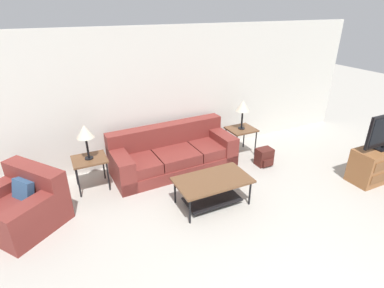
% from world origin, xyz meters
% --- Properties ---
extents(wall_back, '(9.18, 0.06, 2.60)m').
position_xyz_m(wall_back, '(0.00, 4.32, 1.30)').
color(wall_back, silver).
rests_on(wall_back, ground_plane).
extents(couch, '(2.39, 1.03, 0.82)m').
position_xyz_m(couch, '(-0.11, 3.73, 0.29)').
color(couch, maroon).
rests_on(couch, ground_plane).
extents(armchair, '(1.40, 1.43, 0.80)m').
position_xyz_m(armchair, '(-2.69, 3.18, 0.29)').
color(armchair, maroon).
rests_on(armchair, ground_plane).
extents(coffee_table, '(1.18, 0.68, 0.46)m').
position_xyz_m(coffee_table, '(0.01, 2.38, 0.34)').
color(coffee_table, brown).
rests_on(coffee_table, ground_plane).
extents(side_table_left, '(0.56, 0.50, 0.57)m').
position_xyz_m(side_table_left, '(-1.64, 3.70, 0.51)').
color(side_table_left, brown).
rests_on(side_table_left, ground_plane).
extents(side_table_right, '(0.56, 0.50, 0.57)m').
position_xyz_m(side_table_right, '(1.43, 3.70, 0.51)').
color(side_table_right, brown).
rests_on(side_table_right, ground_plane).
extents(table_lamp_left, '(0.28, 0.28, 0.61)m').
position_xyz_m(table_lamp_left, '(-1.64, 3.70, 1.05)').
color(table_lamp_left, black).
rests_on(table_lamp_left, side_table_left).
extents(table_lamp_right, '(0.28, 0.28, 0.61)m').
position_xyz_m(table_lamp_right, '(1.43, 3.70, 1.05)').
color(table_lamp_right, black).
rests_on(table_lamp_right, side_table_right).
extents(tv_console, '(1.06, 0.47, 0.62)m').
position_xyz_m(tv_console, '(3.09, 1.74, 0.31)').
color(tv_console, '#935B33').
rests_on(tv_console, ground_plane).
extents(backpack, '(0.31, 0.31, 0.35)m').
position_xyz_m(backpack, '(1.58, 3.06, 0.17)').
color(backpack, '#4C1E19').
rests_on(backpack, ground_plane).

